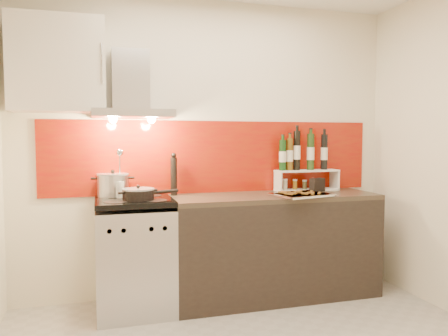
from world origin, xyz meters
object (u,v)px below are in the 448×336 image
object	(u,v)px
baking_tray	(300,194)
saute_pan	(139,194)
range_stove	(135,257)
counter	(274,245)
pepper_mill	(174,175)
stock_pot	(113,185)

from	to	relation	value
baking_tray	saute_pan	bearing A→B (deg)	175.90
range_stove	counter	xyz separation A→B (m)	(1.20, 0.00, 0.01)
saute_pan	baking_tray	bearing A→B (deg)	-4.10
counter	pepper_mill	xyz separation A→B (m)	(-0.85, 0.19, 0.63)
pepper_mill	baking_tray	size ratio (longest dim) A/B	0.68
stock_pot	counter	bearing A→B (deg)	-8.06
saute_pan	baking_tray	distance (m)	1.33
counter	pepper_mill	world-z (taller)	pepper_mill
range_stove	stock_pot	world-z (taller)	stock_pot
stock_pot	saute_pan	xyz separation A→B (m)	(0.19, -0.27, -0.05)
pepper_mill	range_stove	bearing A→B (deg)	-151.45
range_stove	saute_pan	size ratio (longest dim) A/B	1.97
counter	baking_tray	bearing A→B (deg)	-45.64
stock_pot	pepper_mill	xyz separation A→B (m)	(0.50, -0.01, 0.07)
saute_pan	pepper_mill	xyz separation A→B (m)	(0.32, 0.26, 0.12)
range_stove	counter	world-z (taller)	range_stove
pepper_mill	saute_pan	bearing A→B (deg)	-140.53
range_stove	counter	size ratio (longest dim) A/B	0.51
stock_pot	pepper_mill	distance (m)	0.51
range_stove	baking_tray	world-z (taller)	baking_tray
counter	baking_tray	distance (m)	0.52
pepper_mill	baking_tray	xyz separation A→B (m)	(1.02, -0.35, -0.16)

